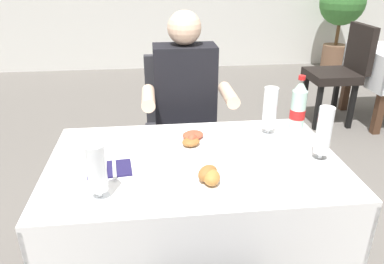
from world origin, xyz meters
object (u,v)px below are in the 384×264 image
at_px(main_dining_table, 195,193).
at_px(beer_glass_left, 324,134).
at_px(seated_diner_far, 186,108).
at_px(background_chair_left, 341,69).
at_px(plate_far_diner, 191,142).
at_px(napkin_cutlery_set, 110,169).
at_px(chair_far_diner_seat, 180,125).
at_px(cola_bottle_primary, 298,108).
at_px(plate_near_camera, 208,178).
at_px(beer_glass_middle, 97,171).
at_px(potted_plant_corner, 341,12).
at_px(beer_glass_right, 270,111).

height_order(main_dining_table, beer_glass_left, beer_glass_left).
height_order(seated_diner_far, background_chair_left, seated_diner_far).
distance_m(plate_far_diner, napkin_cutlery_set, 0.40).
height_order(chair_far_diner_seat, beer_glass_left, beer_glass_left).
bearing_deg(cola_bottle_primary, background_chair_left, 56.74).
distance_m(seated_diner_far, background_chair_left, 2.10).
xyz_separation_m(plate_near_camera, beer_glass_middle, (-0.39, -0.05, 0.09)).
bearing_deg(napkin_cutlery_set, chair_far_diner_seat, 67.15).
distance_m(seated_diner_far, cola_bottle_primary, 0.68).
distance_m(chair_far_diner_seat, beer_glass_middle, 1.12).
relative_size(napkin_cutlery_set, background_chair_left, 0.20).
relative_size(seated_diner_far, cola_bottle_primary, 4.44).
xyz_separation_m(seated_diner_far, cola_bottle_primary, (0.50, -0.44, 0.15)).
bearing_deg(potted_plant_corner, beer_glass_middle, -125.49).
height_order(chair_far_diner_seat, background_chair_left, same).
xyz_separation_m(plate_near_camera, beer_glass_left, (0.49, 0.13, 0.10)).
bearing_deg(beer_glass_right, beer_glass_middle, -148.52).
bearing_deg(plate_far_diner, chair_far_diner_seat, 90.06).
bearing_deg(plate_near_camera, main_dining_table, 98.16).
bearing_deg(potted_plant_corner, chair_far_diner_seat, -129.71).
height_order(beer_glass_left, beer_glass_right, beer_glass_left).
height_order(chair_far_diner_seat, napkin_cutlery_set, chair_far_diner_seat).
relative_size(plate_near_camera, beer_glass_middle, 1.13).
height_order(beer_glass_middle, cola_bottle_primary, cola_bottle_primary).
relative_size(main_dining_table, plate_near_camera, 5.22).
relative_size(plate_far_diner, background_chair_left, 0.26).
bearing_deg(beer_glass_middle, main_dining_table, 33.88).
relative_size(beer_glass_middle, beer_glass_right, 0.89).
xyz_separation_m(plate_near_camera, background_chair_left, (1.64, 2.16, -0.20)).
distance_m(plate_near_camera, cola_bottle_primary, 0.66).
height_order(main_dining_table, plate_near_camera, plate_near_camera).
xyz_separation_m(seated_diner_far, beer_glass_right, (0.35, -0.45, 0.14)).
distance_m(seated_diner_far, beer_glass_right, 0.59).
bearing_deg(napkin_cutlery_set, plate_far_diner, 27.97).
bearing_deg(beer_glass_middle, potted_plant_corner, 54.51).
relative_size(background_chair_left, potted_plant_corner, 0.75).
relative_size(plate_near_camera, beer_glass_right, 1.01).
distance_m(chair_far_diner_seat, plate_far_diner, 0.67).
relative_size(beer_glass_right, potted_plant_corner, 0.18).
bearing_deg(napkin_cutlery_set, seated_diner_far, 62.35).
bearing_deg(beer_glass_left, chair_far_diner_seat, 121.98).
distance_m(beer_glass_middle, background_chair_left, 3.02).
xyz_separation_m(plate_far_diner, beer_glass_middle, (-0.36, -0.38, 0.09)).
bearing_deg(beer_glass_left, background_chair_left, 60.55).
bearing_deg(cola_bottle_primary, beer_glass_middle, -152.36).
bearing_deg(main_dining_table, cola_bottle_primary, 22.83).
xyz_separation_m(beer_glass_right, cola_bottle_primary, (0.14, 0.01, 0.01)).
height_order(plate_near_camera, beer_glass_middle, beer_glass_middle).
distance_m(beer_glass_right, potted_plant_corner, 4.24).
distance_m(seated_diner_far, beer_glass_left, 0.89).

